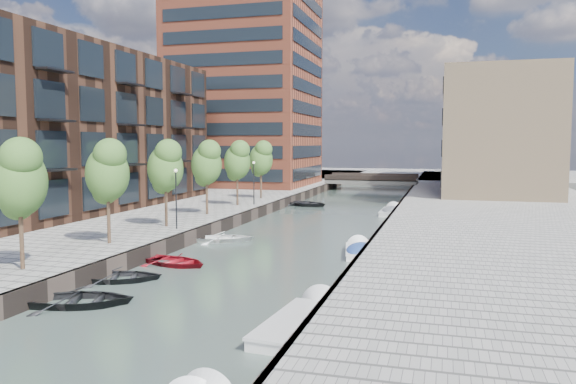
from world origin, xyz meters
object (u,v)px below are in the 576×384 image
at_px(tree_2, 107,170).
at_px(motorboat_4, 391,212).
at_px(sloop_0, 80,305).
at_px(sloop_2, 175,265).
at_px(tree_3, 165,165).
at_px(sloop_4, 306,206).
at_px(sloop_3, 223,241).
at_px(tree_4, 206,162).
at_px(bridge, 372,180).
at_px(tree_6, 261,158).
at_px(motorboat_3, 359,251).
at_px(motorboat_2, 304,322).
at_px(car, 450,184).
at_px(sloop_1, 119,281).
at_px(tree_5, 237,160).
at_px(tree_1, 19,177).

height_order(tree_2, motorboat_4, tree_2).
relative_size(tree_2, sloop_0, 1.30).
height_order(sloop_2, motorboat_4, motorboat_4).
height_order(tree_3, sloop_4, tree_3).
bearing_deg(sloop_3, tree_4, 12.02).
relative_size(sloop_0, sloop_4, 0.92).
xyz_separation_m(bridge, tree_4, (-8.50, -40.00, 3.92)).
height_order(tree_6, motorboat_3, tree_6).
xyz_separation_m(tree_6, motorboat_2, (13.90, -36.39, -5.20)).
xyz_separation_m(tree_6, sloop_3, (4.02, -20.28, -5.31)).
bearing_deg(sloop_0, car, -34.08).
relative_size(tree_4, tree_6, 1.00).
relative_size(sloop_1, motorboat_2, 0.74).
bearing_deg(motorboat_2, tree_4, 121.83).
bearing_deg(sloop_1, sloop_4, -22.70).
bearing_deg(tree_5, motorboat_4, 20.95).
bearing_deg(tree_2, car, 66.84).
xyz_separation_m(bridge, tree_6, (-8.50, -26.00, 3.92)).
bearing_deg(tree_3, tree_2, -90.00).
bearing_deg(tree_1, tree_2, 90.00).
height_order(sloop_0, motorboat_2, motorboat_2).
bearing_deg(motorboat_4, tree_6, 173.12).
relative_size(motorboat_3, car, 1.19).
xyz_separation_m(sloop_3, motorboat_4, (9.89, 18.61, 0.21)).
bearing_deg(sloop_3, motorboat_3, -121.42).
relative_size(sloop_2, motorboat_4, 0.78).
bearing_deg(tree_1, bridge, 82.07).
bearing_deg(tree_6, tree_4, -90.00).
xyz_separation_m(tree_6, car, (19.49, 17.56, -3.62)).
xyz_separation_m(tree_4, sloop_4, (4.28, 16.69, -5.31)).
relative_size(tree_6, sloop_3, 1.40).
distance_m(tree_1, motorboat_2, 14.90).
relative_size(motorboat_4, car, 1.30).
height_order(tree_5, sloop_0, tree_5).
xyz_separation_m(sloop_1, motorboat_4, (10.55, 30.59, 0.21)).
xyz_separation_m(tree_5, motorboat_4, (13.91, 5.32, -5.10)).
relative_size(sloop_0, motorboat_3, 0.96).
height_order(bridge, sloop_2, bridge).
relative_size(tree_2, sloop_4, 1.19).
distance_m(bridge, motorboat_4, 28.22).
xyz_separation_m(tree_1, sloop_2, (4.33, 6.83, -5.31)).
bearing_deg(tree_1, sloop_0, -19.42).
distance_m(sloop_1, motorboat_2, 11.32).
xyz_separation_m(tree_1, motorboat_3, (13.82, 12.84, -5.12)).
bearing_deg(bridge, sloop_0, -94.04).
distance_m(tree_4, sloop_1, 19.31).
bearing_deg(tree_4, tree_3, -90.00).
relative_size(bridge, motorboat_3, 2.72).
bearing_deg(tree_2, sloop_4, 82.06).
relative_size(sloop_1, sloop_3, 1.00).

